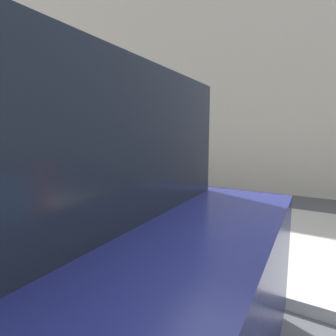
% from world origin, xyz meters
% --- Properties ---
extents(sidewalk, '(24.00, 2.80, 0.11)m').
position_xyz_m(sidewalk, '(0.00, 2.20, 0.05)').
color(sidewalk, '#ADAAA3').
rests_on(sidewalk, ground_plane).
extents(building_facade, '(24.00, 0.30, 6.81)m').
position_xyz_m(building_facade, '(0.00, 5.33, 3.40)').
color(building_facade, beige).
rests_on(building_facade, ground_plane).
extents(parking_meter, '(0.19, 0.16, 1.46)m').
position_xyz_m(parking_meter, '(-0.51, 1.10, 1.09)').
color(parking_meter, gray).
rests_on(parking_meter, sidewalk).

